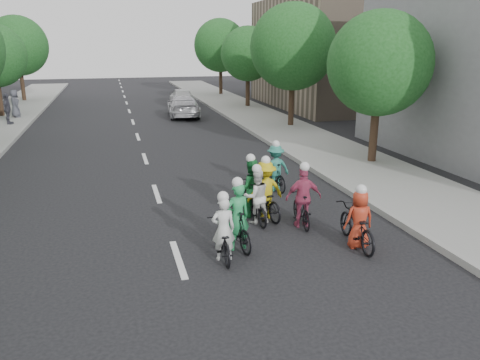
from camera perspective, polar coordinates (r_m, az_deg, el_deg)
name	(u,v)px	position (r m, az deg, el deg)	size (l,w,h in m)	color
ground	(178,259)	(10.89, -7.53, -9.55)	(120.00, 120.00, 0.00)	black
sidewalk_right	(318,146)	(22.27, 9.50, 4.06)	(4.00, 80.00, 0.15)	gray
curb_right	(279,148)	(21.53, 4.77, 3.85)	(0.18, 80.00, 0.18)	#999993
bldg_se	(340,53)	(37.87, 12.11, 14.90)	(10.00, 14.00, 8.00)	gray
tree_l_5	(17,46)	(43.30, -25.49, 14.55)	(4.80, 4.80, 6.93)	black
tree_r_0	(379,64)	(19.17, 16.63, 13.41)	(4.00, 4.00, 5.97)	black
tree_r_1	(293,47)	(27.24, 6.48, 15.81)	(4.80, 4.80, 6.93)	black
tree_r_2	(248,54)	(35.77, 0.96, 15.13)	(4.00, 4.00, 5.97)	black
tree_r_3	(220,45)	(44.47, -2.42, 16.07)	(4.80, 4.80, 6.93)	black
cyclist_0	(223,237)	(10.66, -2.12, -6.90)	(0.65, 1.65, 1.62)	black
cyclist_1	(250,193)	(13.17, 1.22, -1.53)	(0.83, 1.72, 1.82)	black
cyclist_2	(265,195)	(13.07, 3.02, -1.84)	(1.14, 1.95, 1.79)	black
cyclist_3	(303,203)	(12.53, 7.63, -2.76)	(1.00, 1.55, 1.79)	black
cyclist_4	(357,224)	(11.58, 14.09, -5.23)	(0.81, 1.95, 1.58)	black
cyclist_5	(237,224)	(11.12, -0.39, -5.35)	(0.72, 1.68, 1.78)	black
cyclist_6	(256,202)	(12.75, 1.94, -2.65)	(0.75, 1.71, 1.65)	black
cyclist_7	(275,171)	(15.52, 4.28, 1.10)	(1.07, 1.64, 1.70)	black
follow_car_lead	(183,106)	(31.71, -6.92, 8.96)	(2.00, 4.92, 1.43)	#BCBCC1
follow_car_trail	(182,96)	(37.63, -7.13, 10.07)	(1.63, 4.05, 1.38)	white
spectator_1	(7,109)	(30.74, -26.50, 7.77)	(1.05, 0.44, 1.79)	#43434E
spectator_2	(15,104)	(33.47, -25.75, 8.39)	(0.85, 0.55, 1.74)	#494B56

